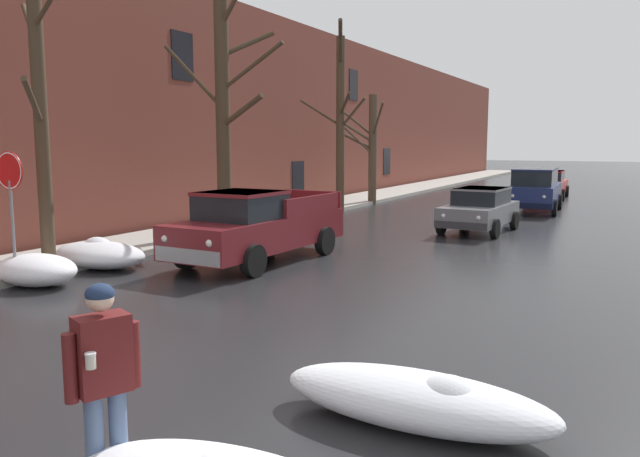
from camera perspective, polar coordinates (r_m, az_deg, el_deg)
name	(u,v)px	position (r m, az deg, el deg)	size (l,w,h in m)	color
ground_plane	(94,357)	(9.15, -19.85, -10.96)	(200.00, 200.00, 0.00)	#232326
left_sidewalk_slab	(316,208)	(27.04, -0.40, 1.89)	(2.66, 80.00, 0.15)	#A8A399
brick_townhouse_facade	(279,115)	(27.82, -3.79, 10.30)	(0.63, 80.00, 8.17)	brown
snow_bank_near_corner_left	(38,270)	(13.94, -24.29, -3.48)	(1.83, 1.31, 0.64)	white
snow_bank_mid_block_left	(100,254)	(15.36, -19.42, -2.23)	(2.40, 1.45, 0.69)	white
snow_bank_near_corner_right	(415,399)	(6.71, 8.68, -15.11)	(2.90, 1.06, 0.59)	white
bare_tree_at_the_corner	(41,127)	(14.51, -24.03, 8.47)	(3.81, 2.71, 6.11)	#423323
bare_tree_second_along_sidewalk	(224,108)	(19.14, -8.70, 10.75)	(3.40, 2.54, 7.47)	#423323
bare_tree_mid_block	(340,120)	(26.18, 1.85, 9.85)	(2.81, 1.94, 7.52)	#423323
bare_tree_far_down_block	(370,147)	(29.47, 4.60, 7.42)	(3.04, 2.47, 5.06)	#4C3D2D
pickup_truck_maroon_approaching_near_lane	(257,226)	(15.13, -5.78, 0.22)	(2.25, 5.38, 1.76)	maroon
sedan_grey_parked_kerbside_close	(480,209)	(20.93, 14.33, 1.76)	(2.05, 3.96, 1.42)	slate
suv_darkblue_parked_kerbside_mid	(535,188)	(27.69, 18.96, 3.50)	(2.16, 4.79, 1.82)	navy
sedan_red_parked_far_down_block	(547,183)	(34.87, 19.94, 3.87)	(2.09, 4.45, 1.42)	red
pedestrian_with_coffee	(103,371)	(5.49, -19.10, -12.15)	(0.40, 0.62, 1.76)	slate
fire_hydrant	(243,228)	(18.69, -6.98, 0.03)	(0.42, 0.22, 0.71)	red
stop_sign_at_corner	(10,182)	(13.81, -26.37, 3.77)	(0.76, 0.06, 2.70)	slate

